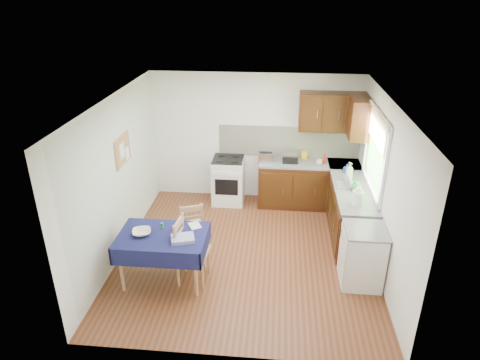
# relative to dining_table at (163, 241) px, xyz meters

# --- Properties ---
(floor) EXTENTS (4.20, 4.20, 0.00)m
(floor) POSITION_rel_dining_table_xyz_m (1.13, 0.74, -0.65)
(floor) COLOR #542F16
(floor) RESTS_ON ground
(ceiling) EXTENTS (4.00, 4.20, 0.02)m
(ceiling) POSITION_rel_dining_table_xyz_m (1.13, 0.74, 1.85)
(ceiling) COLOR white
(ceiling) RESTS_ON wall_back
(wall_back) EXTENTS (4.00, 0.02, 2.50)m
(wall_back) POSITION_rel_dining_table_xyz_m (1.13, 2.84, 0.60)
(wall_back) COLOR white
(wall_back) RESTS_ON ground
(wall_front) EXTENTS (4.00, 0.02, 2.50)m
(wall_front) POSITION_rel_dining_table_xyz_m (1.13, -1.36, 0.60)
(wall_front) COLOR white
(wall_front) RESTS_ON ground
(wall_left) EXTENTS (0.02, 4.20, 2.50)m
(wall_left) POSITION_rel_dining_table_xyz_m (-0.87, 0.74, 0.60)
(wall_left) COLOR silver
(wall_left) RESTS_ON ground
(wall_right) EXTENTS (0.02, 4.20, 2.50)m
(wall_right) POSITION_rel_dining_table_xyz_m (3.13, 0.74, 0.60)
(wall_right) COLOR white
(wall_right) RESTS_ON ground
(base_cabinets) EXTENTS (1.90, 2.30, 0.86)m
(base_cabinets) POSITION_rel_dining_table_xyz_m (2.49, 2.00, -0.22)
(base_cabinets) COLOR black
(base_cabinets) RESTS_ON ground
(worktop_back) EXTENTS (1.90, 0.60, 0.04)m
(worktop_back) POSITION_rel_dining_table_xyz_m (2.18, 2.54, 0.23)
(worktop_back) COLOR slate
(worktop_back) RESTS_ON base_cabinets
(worktop_right) EXTENTS (0.60, 1.70, 0.04)m
(worktop_right) POSITION_rel_dining_table_xyz_m (2.83, 1.39, 0.23)
(worktop_right) COLOR slate
(worktop_right) RESTS_ON base_cabinets
(worktop_corner) EXTENTS (0.60, 0.60, 0.04)m
(worktop_corner) POSITION_rel_dining_table_xyz_m (2.83, 2.54, 0.23)
(worktop_corner) COLOR slate
(worktop_corner) RESTS_ON base_cabinets
(splashback) EXTENTS (2.70, 0.02, 0.60)m
(splashback) POSITION_rel_dining_table_xyz_m (1.78, 2.83, 0.55)
(splashback) COLOR white
(splashback) RESTS_ON wall_back
(upper_cabinets) EXTENTS (1.20, 0.85, 0.70)m
(upper_cabinets) POSITION_rel_dining_table_xyz_m (2.66, 2.54, 1.20)
(upper_cabinets) COLOR black
(upper_cabinets) RESTS_ON wall_back
(stove) EXTENTS (0.60, 0.61, 0.92)m
(stove) POSITION_rel_dining_table_xyz_m (0.63, 2.54, -0.19)
(stove) COLOR white
(stove) RESTS_ON ground
(window) EXTENTS (0.04, 1.48, 1.26)m
(window) POSITION_rel_dining_table_xyz_m (3.10, 1.44, 1.00)
(window) COLOR #345F27
(window) RESTS_ON wall_right
(fridge) EXTENTS (0.58, 0.60, 0.89)m
(fridge) POSITION_rel_dining_table_xyz_m (2.83, 0.19, -0.21)
(fridge) COLOR white
(fridge) RESTS_ON ground
(corkboard) EXTENTS (0.04, 0.62, 0.47)m
(corkboard) POSITION_rel_dining_table_xyz_m (-0.84, 1.04, 0.95)
(corkboard) COLOR tan
(corkboard) RESTS_ON wall_left
(dining_table) EXTENTS (1.25, 0.85, 0.75)m
(dining_table) POSITION_rel_dining_table_xyz_m (0.00, 0.00, 0.00)
(dining_table) COLOR #0F0D35
(dining_table) RESTS_ON ground
(chair_far) EXTENTS (0.52, 0.52, 0.91)m
(chair_far) POSITION_rel_dining_table_xyz_m (0.24, 0.75, -0.17)
(chair_far) COLOR tan
(chair_far) RESTS_ON ground
(chair_near) EXTENTS (0.48, 0.48, 1.00)m
(chair_near) POSITION_rel_dining_table_xyz_m (0.37, 0.02, -0.12)
(chair_near) COLOR tan
(chair_near) RESTS_ON ground
(toaster) EXTENTS (0.27, 0.17, 0.21)m
(toaster) POSITION_rel_dining_table_xyz_m (1.35, 2.47, 0.35)
(toaster) COLOR silver
(toaster) RESTS_ON worktop_back
(sandwich_press) EXTENTS (0.29, 0.25, 0.17)m
(sandwich_press) POSITION_rel_dining_table_xyz_m (1.82, 2.53, 0.33)
(sandwich_press) COLOR black
(sandwich_press) RESTS_ON worktop_back
(sauce_bottle) EXTENTS (0.05, 0.05, 0.20)m
(sauce_bottle) POSITION_rel_dining_table_xyz_m (2.45, 2.49, 0.35)
(sauce_bottle) COLOR red
(sauce_bottle) RESTS_ON worktop_back
(yellow_packet) EXTENTS (0.13, 0.10, 0.15)m
(yellow_packet) POSITION_rel_dining_table_xyz_m (2.09, 2.72, 0.33)
(yellow_packet) COLOR gold
(yellow_packet) RESTS_ON worktop_back
(dish_rack) EXTENTS (0.40, 0.30, 0.19)m
(dish_rack) POSITION_rel_dining_table_xyz_m (2.78, 1.57, 0.27)
(dish_rack) COLOR gray
(dish_rack) RESTS_ON worktop_right
(kettle) EXTENTS (0.17, 0.17, 0.29)m
(kettle) POSITION_rel_dining_table_xyz_m (2.81, 0.91, 0.38)
(kettle) COLOR white
(kettle) RESTS_ON worktop_right
(cup) EXTENTS (0.14, 0.14, 0.09)m
(cup) POSITION_rel_dining_table_xyz_m (2.35, 2.46, 0.30)
(cup) COLOR silver
(cup) RESTS_ON worktop_back
(soap_bottle_a) EXTENTS (0.18, 0.18, 0.33)m
(soap_bottle_a) POSITION_rel_dining_table_xyz_m (2.80, 1.77, 0.42)
(soap_bottle_a) COLOR white
(soap_bottle_a) RESTS_ON worktop_right
(soap_bottle_b) EXTENTS (0.11, 0.11, 0.17)m
(soap_bottle_b) POSITION_rel_dining_table_xyz_m (2.80, 2.09, 0.34)
(soap_bottle_b) COLOR #1E55B3
(soap_bottle_b) RESTS_ON worktop_right
(soap_bottle_c) EXTENTS (0.18, 0.18, 0.17)m
(soap_bottle_c) POSITION_rel_dining_table_xyz_m (2.84, 1.39, 0.33)
(soap_bottle_c) COLOR #227E31
(soap_bottle_c) RESTS_ON worktop_right
(plate_bowl) EXTENTS (0.33, 0.33, 0.06)m
(plate_bowl) POSITION_rel_dining_table_xyz_m (-0.29, -0.01, 0.14)
(plate_bowl) COLOR beige
(plate_bowl) RESTS_ON dining_table
(book) EXTENTS (0.24, 0.26, 0.02)m
(book) POSITION_rel_dining_table_xyz_m (0.35, 0.24, 0.11)
(book) COLOR white
(book) RESTS_ON dining_table
(spice_jar) EXTENTS (0.04, 0.04, 0.09)m
(spice_jar) POSITION_rel_dining_table_xyz_m (-0.04, 0.18, 0.15)
(spice_jar) COLOR #258834
(spice_jar) RESTS_ON dining_table
(tea_towel) EXTENTS (0.37, 0.33, 0.06)m
(tea_towel) POSITION_rel_dining_table_xyz_m (0.32, -0.11, 0.13)
(tea_towel) COLOR navy
(tea_towel) RESTS_ON dining_table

